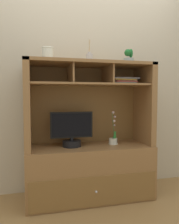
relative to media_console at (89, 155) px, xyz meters
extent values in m
cube|color=olive|center=(0.00, -0.01, -0.46)|extent=(6.00, 6.00, 0.02)
cube|color=#BFB59E|center=(0.00, 0.28, 0.95)|extent=(6.00, 0.02, 2.80)
cube|color=olive|center=(0.00, -0.01, -0.17)|extent=(1.32, 0.50, 0.56)
cube|color=brown|center=(0.00, -0.27, -0.28)|extent=(1.26, 0.01, 0.29)
sphere|color=silver|center=(0.00, -0.28, -0.28)|extent=(0.02, 0.02, 0.02)
cube|color=olive|center=(-0.63, -0.01, 0.55)|extent=(0.06, 0.46, 0.87)
cube|color=olive|center=(0.63, -0.01, 0.55)|extent=(0.06, 0.46, 0.87)
cube|color=brown|center=(0.00, 0.21, 0.53)|extent=(1.26, 0.02, 0.84)
cube|color=olive|center=(0.00, -0.01, 0.97)|extent=(1.32, 0.46, 0.03)
cube|color=olive|center=(0.00, -0.01, 0.76)|extent=(1.20, 0.41, 0.02)
cube|color=olive|center=(-0.20, -0.01, 0.86)|extent=(0.02, 0.39, 0.19)
cube|color=olive|center=(0.20, -0.01, 0.86)|extent=(0.02, 0.39, 0.19)
cylinder|color=black|center=(-0.19, -0.01, 0.14)|extent=(0.19, 0.19, 0.06)
cylinder|color=black|center=(-0.19, -0.01, 0.19)|extent=(0.04, 0.04, 0.03)
cube|color=black|center=(-0.19, -0.01, 0.34)|extent=(0.44, 0.03, 0.27)
cube|color=black|center=(-0.19, -0.02, 0.34)|extent=(0.41, 0.00, 0.24)
cylinder|color=beige|center=(0.27, 0.00, 0.14)|extent=(0.09, 0.09, 0.06)
cylinder|color=beige|center=(0.27, 0.00, 0.11)|extent=(0.11, 0.11, 0.01)
cylinder|color=#4C6B38|center=(0.27, 0.00, 0.32)|extent=(0.04, 0.02, 0.29)
sphere|color=silver|center=(0.29, 0.02, 0.32)|extent=(0.02, 0.02, 0.02)
sphere|color=silver|center=(0.28, 0.01, 0.36)|extent=(0.03, 0.03, 0.03)
sphere|color=silver|center=(0.29, 0.00, 0.41)|extent=(0.03, 0.03, 0.03)
sphere|color=silver|center=(0.26, -0.01, 0.46)|extent=(0.03, 0.03, 0.03)
ellipsoid|color=green|center=(0.29, -0.01, 0.20)|extent=(0.04, 0.05, 0.11)
ellipsoid|color=green|center=(0.29, 0.01, 0.20)|extent=(0.05, 0.06, 0.11)
cube|color=slate|center=(0.37, 0.01, 0.78)|extent=(0.24, 0.28, 0.02)
cube|color=#A03930|center=(0.38, 0.02, 0.79)|extent=(0.25, 0.28, 0.01)
cube|color=beige|center=(0.37, 0.01, 0.80)|extent=(0.30, 0.22, 0.01)
cube|color=gold|center=(0.36, 0.02, 0.81)|extent=(0.25, 0.27, 0.01)
cube|color=slate|center=(0.38, 0.00, 0.82)|extent=(0.30, 0.23, 0.02)
cylinder|color=#BBB8B8|center=(0.00, 0.00, 1.03)|extent=(0.07, 0.07, 0.09)
cylinder|color=#BBB8B8|center=(0.00, 0.00, 1.08)|extent=(0.03, 0.03, 0.02)
cylinder|color=tan|center=(0.00, 0.00, 1.15)|extent=(0.00, 0.02, 0.15)
cylinder|color=tan|center=(0.00, 0.00, 1.15)|extent=(0.02, 0.00, 0.15)
cylinder|color=tan|center=(0.00, 0.00, 1.15)|extent=(0.00, 0.04, 0.14)
cylinder|color=tan|center=(0.00, 0.00, 1.15)|extent=(0.02, 0.00, 0.15)
cylinder|color=#86989A|center=(0.43, -0.03, 1.01)|extent=(0.11, 0.11, 0.06)
cylinder|color=#86989A|center=(0.43, -0.03, 0.99)|extent=(0.12, 0.12, 0.01)
ellipsoid|color=#1A6329|center=(0.45, -0.03, 1.09)|extent=(0.04, 0.05, 0.09)
ellipsoid|color=#1A6329|center=(0.42, -0.02, 1.10)|extent=(0.07, 0.07, 0.07)
ellipsoid|color=#1A6329|center=(0.41, -0.05, 1.10)|extent=(0.06, 0.06, 0.07)
cylinder|color=silver|center=(-0.43, -0.01, 1.04)|extent=(0.11, 0.11, 0.12)
torus|color=silver|center=(-0.43, -0.01, 1.11)|extent=(0.12, 0.12, 0.02)
camera|label=1|loc=(-0.55, -2.25, 0.63)|focal=35.17mm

